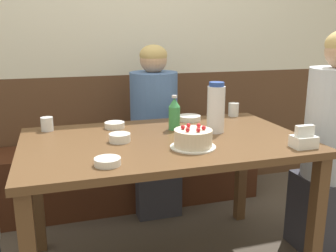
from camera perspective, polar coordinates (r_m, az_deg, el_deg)
The scene contains 15 objects.
back_wall at distance 2.81m, azimuth -6.89°, elevation 14.26°, with size 4.80×0.04×2.50m.
bench_seat at distance 2.79m, azimuth -5.43°, elevation -7.22°, with size 1.86×0.38×0.46m.
dining_table at distance 1.89m, azimuth -0.53°, elevation -4.50°, with size 1.39×0.85×0.73m.
birthday_cake at distance 1.71m, azimuth 3.84°, elevation -1.93°, with size 0.21×0.21×0.10m.
water_pitcher at distance 1.97m, azimuth 7.32°, elevation 2.75°, with size 0.09×0.09×0.27m.
soju_bottle at distance 2.01m, azimuth 0.98°, elevation 1.92°, with size 0.06×0.06×0.19m.
napkin_holder at distance 1.82m, azimuth 19.99°, elevation -1.94°, with size 0.11×0.08×0.11m.
bowl_soup_white at distance 2.24m, azimuth 3.27°, elevation 1.23°, with size 0.14×0.14×0.03m.
bowl_rice_small at distance 2.08m, azimuth -8.14°, elevation 0.14°, with size 0.11×0.11×0.03m.
bowl_side_dish at distance 1.52m, azimuth -9.20°, elevation -5.37°, with size 0.11×0.11×0.03m.
bowl_sauce_shallow at distance 1.82m, azimuth -7.37°, elevation -1.77°, with size 0.10×0.10×0.04m.
glass_water_tall at distance 2.38m, azimuth 9.95°, elevation 2.50°, with size 0.07×0.07×0.08m.
glass_tumbler_short at distance 2.10m, azimuth -17.95°, elevation 0.29°, with size 0.06×0.06×0.07m.
person_teal_shirt at distance 2.28m, azimuth 23.89°, elevation -3.29°, with size 0.34×0.33×1.26m.
person_grey_tee at distance 2.58m, azimuth -2.13°, elevation -1.51°, with size 0.32×0.34×1.16m.
Camera 1 is at (-0.51, -1.71, 1.25)m, focal length 40.00 mm.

